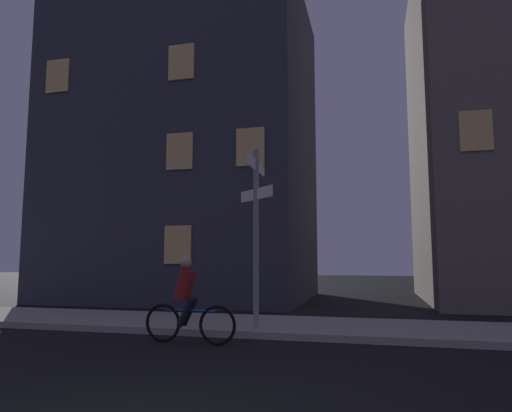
# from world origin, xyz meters

# --- Properties ---
(sidewalk_kerb) EXTENTS (40.00, 2.69, 0.14)m
(sidewalk_kerb) POSITION_xyz_m (0.00, 7.04, 0.07)
(sidewalk_kerb) COLOR #9E9991
(sidewalk_kerb) RESTS_ON ground_plane
(signpost) EXTENTS (0.92, 1.46, 3.77)m
(signpost) POSITION_xyz_m (-0.28, 6.18, 2.36)
(signpost) COLOR gray
(signpost) RESTS_ON sidewalk_kerb
(cyclist) EXTENTS (1.82, 0.34, 1.61)m
(cyclist) POSITION_xyz_m (-1.29, 4.93, 0.75)
(cyclist) COLOR black
(cyclist) RESTS_ON ground_plane
(building_left_block) EXTENTS (9.46, 7.31, 12.02)m
(building_left_block) POSITION_xyz_m (-5.03, 13.86, 6.01)
(building_left_block) COLOR #383842
(building_left_block) RESTS_ON ground_plane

